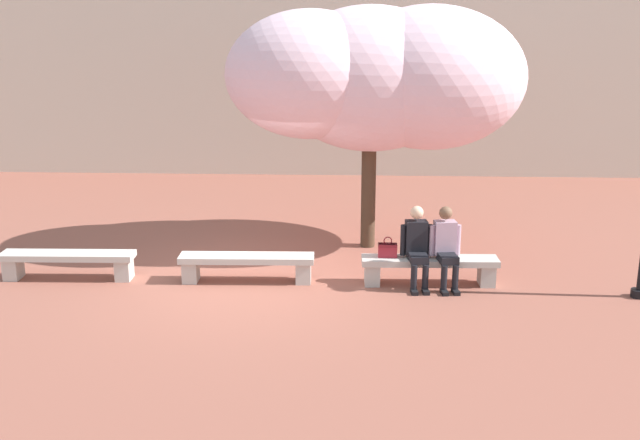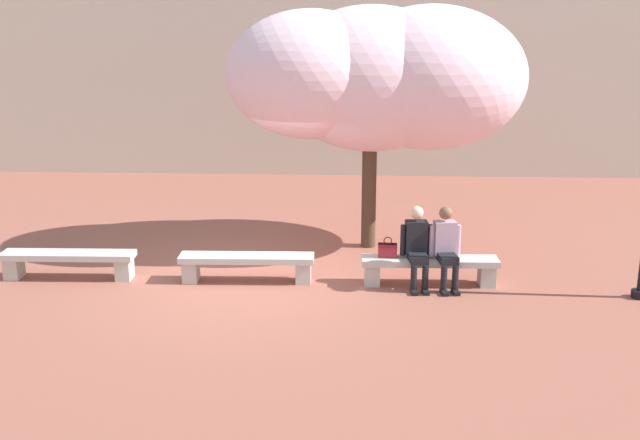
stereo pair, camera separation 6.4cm
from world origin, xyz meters
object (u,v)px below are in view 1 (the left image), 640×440
stone_bench_center (430,266)px  person_seated_right (446,244)px  person_seated_left (417,244)px  cherry_tree_main (378,78)px  stone_bench_west_end (68,261)px  stone_bench_near_west (247,263)px  handbag (388,249)px

stone_bench_center → person_seated_right: person_seated_right is taller
person_seated_left → person_seated_right: 0.46m
person_seated_left → cherry_tree_main: 3.25m
stone_bench_west_end → cherry_tree_main: 6.13m
stone_bench_near_west → stone_bench_center: same height
cherry_tree_main → person_seated_right: bearing=-62.6°
person_seated_right → cherry_tree_main: size_ratio=0.24×
stone_bench_near_west → stone_bench_center: 2.95m
stone_bench_west_end → stone_bench_center: same height
cherry_tree_main → stone_bench_center: bearing=-67.6°
stone_bench_near_west → stone_bench_west_end: bearing=180.0°
stone_bench_west_end → cherry_tree_main: bearing=21.6°
person_seated_right → cherry_tree_main: (-1.07, 2.06, 2.43)m
person_seated_right → stone_bench_west_end: bearing=179.5°
person_seated_right → cherry_tree_main: 3.36m
stone_bench_center → cherry_tree_main: bearing=112.4°
stone_bench_near_west → person_seated_right: size_ratio=1.69×
stone_bench_center → handbag: handbag is taller
person_seated_left → cherry_tree_main: cherry_tree_main is taller
stone_bench_west_end → stone_bench_center: 5.90m
stone_bench_center → handbag: size_ratio=6.45×
stone_bench_west_end → person_seated_left: size_ratio=1.69×
stone_bench_center → handbag: 0.73m
handbag → stone_bench_near_west: bearing=-179.5°
stone_bench_west_end → person_seated_right: bearing=-0.5°
stone_bench_west_end → handbag: bearing=0.2°
cherry_tree_main → stone_bench_near_west: bearing=-136.5°
stone_bench_center → person_seated_left: person_seated_left is taller
handbag → cherry_tree_main: cherry_tree_main is taller
stone_bench_center → cherry_tree_main: (-0.83, 2.01, 2.82)m
person_seated_left → handbag: (-0.46, 0.07, -0.12)m
stone_bench_center → cherry_tree_main: size_ratio=0.41×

